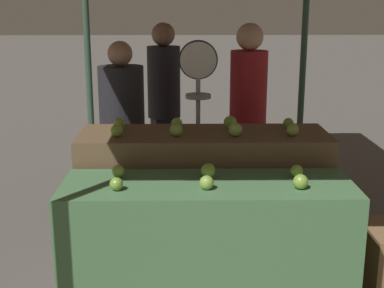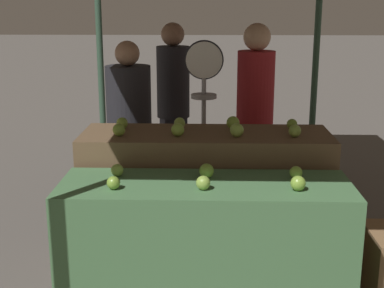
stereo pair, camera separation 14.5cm
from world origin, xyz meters
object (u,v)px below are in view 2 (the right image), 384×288
Objects in this scene: produce_scale at (204,94)px; person_customer_right at (129,121)px; person_customer_left at (173,96)px; person_vendor_at_scale at (255,109)px.

person_customer_right is at bearing 159.27° from produce_scale.
person_customer_left reaches higher than person_customer_right.
person_customer_right is (-0.32, -0.71, -0.09)m from person_customer_left.
person_customer_right is at bearing 21.56° from person_vendor_at_scale.
person_customer_left is 1.08× the size of person_customer_right.
produce_scale is at bearing 80.95° from person_customer_left.
produce_scale is 0.93× the size of person_vendor_at_scale.
person_customer_left is (-0.30, 0.95, -0.17)m from produce_scale.
produce_scale is 0.72m from person_customer_right.
person_vendor_at_scale reaches higher than person_customer_right.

